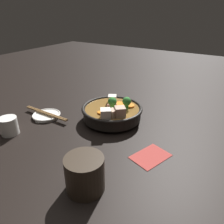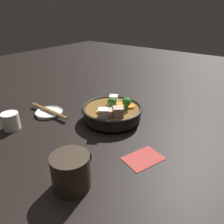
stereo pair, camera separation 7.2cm
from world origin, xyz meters
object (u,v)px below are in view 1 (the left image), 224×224
at_px(stirfry_bowl, 112,111).
at_px(side_saucer, 47,115).
at_px(chopsticks_pair, 46,113).
at_px(tea_cup, 9,126).
at_px(dark_mug, 85,173).

bearing_deg(stirfry_bowl, side_saucer, 115.88).
bearing_deg(chopsticks_pair, side_saucer, 90.00).
distance_m(side_saucer, chopsticks_pair, 0.01).
xyz_separation_m(stirfry_bowl, tea_cup, (-0.27, 0.25, -0.01)).
bearing_deg(dark_mug, side_saucer, 59.48).
height_order(stirfry_bowl, dark_mug, stirfry_bowl).
height_order(dark_mug, chopsticks_pair, dark_mug).
bearing_deg(side_saucer, tea_cup, 175.72).
bearing_deg(tea_cup, stirfry_bowl, -42.60).
relative_size(dark_mug, chopsticks_pair, 0.53).
relative_size(stirfry_bowl, dark_mug, 1.95).
xyz_separation_m(side_saucer, chopsticks_pair, (0.00, -0.00, 0.01)).
bearing_deg(tea_cup, side_saucer, -4.28).
bearing_deg(tea_cup, chopsticks_pair, -4.28).
bearing_deg(stirfry_bowl, dark_mug, -158.69).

